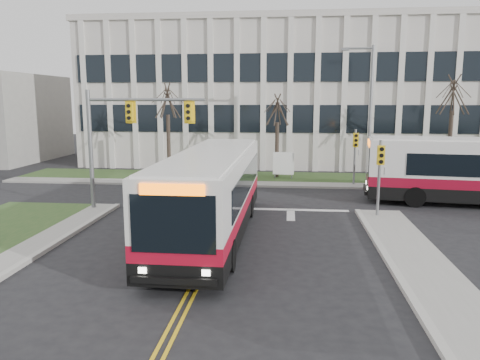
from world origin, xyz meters
name	(u,v)px	position (x,y,z in m)	size (l,w,h in m)	color
ground	(208,261)	(0.00, 0.00, 0.00)	(120.00, 120.00, 0.00)	black
sidewalk_cross	(320,185)	(5.00, 15.20, 0.07)	(44.00, 1.60, 0.14)	#9E9B93
building_lawn	(318,179)	(5.00, 18.00, 0.06)	(44.00, 5.00, 0.12)	#2D4E21
office_building	(312,97)	(5.00, 30.00, 6.00)	(40.00, 16.00, 12.00)	silver
mast_arm_signal	(121,129)	(-5.62, 7.16, 4.26)	(6.11, 0.38, 6.20)	slate
signal_pole_near	(380,167)	(7.20, 6.90, 2.50)	(0.34, 0.39, 3.80)	slate
signal_pole_far	(355,149)	(7.20, 15.40, 2.50)	(0.34, 0.39, 3.80)	slate
streetlight	(368,107)	(8.03, 16.20, 5.19)	(2.15, 0.25, 9.20)	slate
directory_sign	(283,164)	(2.50, 17.50, 1.17)	(1.50, 0.12, 2.00)	slate
tree_left	(168,102)	(-6.00, 18.00, 5.51)	(1.80, 1.80, 7.70)	#42352B
tree_mid	(277,111)	(2.00, 18.20, 4.88)	(1.80, 1.80, 6.82)	#42352B
tree_right	(453,97)	(14.00, 18.00, 5.91)	(1.80, 1.80, 8.25)	#42352B
bus_main	(212,195)	(-0.33, 3.20, 1.75)	(2.84, 13.11, 3.50)	silver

